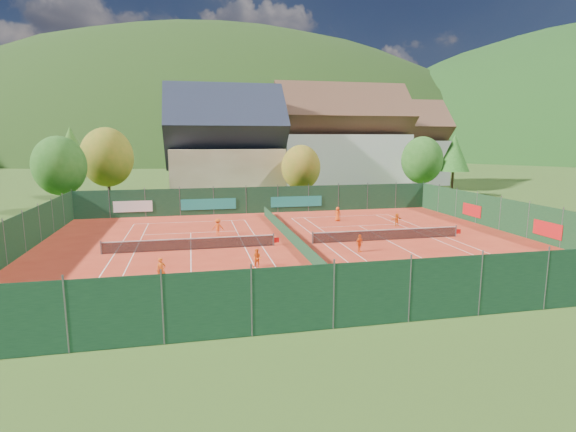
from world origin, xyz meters
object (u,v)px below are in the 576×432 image
(player_right_far_a, at_px, (338,214))
(player_right_far_b, at_px, (397,220))
(player_right_near, at_px, (359,243))
(chalet, at_px, (225,151))
(player_left_far, at_px, (218,227))
(hotel_block_a, at_px, (340,145))
(hotel_block_b, at_px, (398,148))
(ball_hopper, at_px, (535,273))
(player_left_near, at_px, (161,270))
(player_left_mid, at_px, (257,258))

(player_right_far_a, xyz_separation_m, player_right_far_b, (4.77, -3.71, -0.11))
(player_right_near, bearing_deg, chalet, 71.00)
(player_left_far, height_order, player_right_far_a, player_left_far)
(player_right_far_a, distance_m, player_right_far_b, 6.05)
(hotel_block_a, distance_m, hotel_block_b, 16.14)
(player_right_near, height_order, player_right_far_a, player_right_far_a)
(hotel_block_b, relative_size, player_right_far_a, 11.73)
(player_right_far_b, bearing_deg, player_right_near, 42.96)
(chalet, bearing_deg, player_right_far_a, -64.81)
(player_right_near, distance_m, player_right_far_a, 12.76)
(player_right_near, bearing_deg, player_left_far, 109.51)
(ball_hopper, distance_m, player_right_far_b, 17.76)
(player_left_near, bearing_deg, player_right_far_a, 26.61)
(player_left_mid, relative_size, player_left_far, 0.84)
(hotel_block_b, bearing_deg, player_left_near, -127.51)
(hotel_block_a, distance_m, player_right_far_a, 29.08)
(ball_hopper, bearing_deg, player_left_near, 168.06)
(player_right_far_a, relative_size, player_right_far_b, 1.17)
(player_left_mid, bearing_deg, player_right_near, 51.54)
(hotel_block_b, distance_m, player_left_near, 65.43)
(player_left_far, bearing_deg, ball_hopper, 141.65)
(ball_hopper, bearing_deg, chalet, 109.32)
(player_left_mid, xyz_separation_m, player_right_near, (8.05, 2.41, 0.05))
(ball_hopper, bearing_deg, player_left_mid, 157.18)
(hotel_block_b, distance_m, ball_hopper, 59.41)
(player_left_mid, xyz_separation_m, player_left_far, (-1.92, 10.51, 0.12))
(player_left_near, bearing_deg, player_left_far, 52.96)
(hotel_block_a, height_order, ball_hopper, hotel_block_a)
(chalet, height_order, hotel_block_a, hotel_block_a)
(player_right_far_a, bearing_deg, player_left_far, 28.96)
(player_right_far_a, bearing_deg, player_right_near, 88.29)
(hotel_block_b, xyz_separation_m, player_left_near, (-39.68, -51.69, -5.87))
(chalet, height_order, player_left_far, chalet)
(player_left_far, height_order, player_right_far_b, player_left_far)
(chalet, xyz_separation_m, player_right_near, (7.31, -33.28, -5.95))
(hotel_block_a, height_order, player_right_near, hotel_block_a)
(chalet, bearing_deg, player_left_mid, -91.18)
(chalet, height_order, hotel_block_b, chalet)
(player_left_mid, bearing_deg, player_right_far_b, 71.18)
(player_left_mid, bearing_deg, chalet, 123.70)
(player_left_far, relative_size, player_right_far_b, 1.19)
(hotel_block_a, xyz_separation_m, player_right_far_a, (-9.24, -26.76, -6.65))
(hotel_block_b, distance_m, player_left_mid, 60.36)
(hotel_block_a, relative_size, player_right_far_a, 14.67)
(hotel_block_a, relative_size, hotel_block_b, 1.25)
(chalet, xyz_separation_m, player_right_far_a, (9.76, -20.76, -5.89))
(hotel_block_a, bearing_deg, hotel_block_b, 29.74)
(player_left_near, height_order, player_left_mid, player_left_near)
(chalet, height_order, player_right_far_b, chalet)
(player_right_far_b, bearing_deg, hotel_block_a, -106.04)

